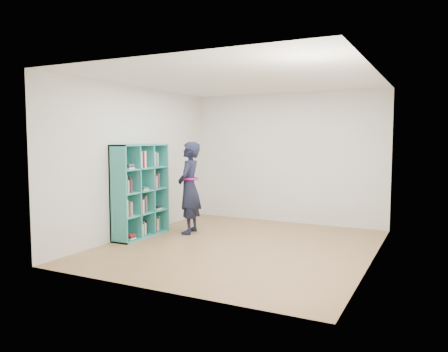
% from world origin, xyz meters
% --- Properties ---
extents(floor, '(4.50, 4.50, 0.00)m').
position_xyz_m(floor, '(0.00, 0.00, 0.00)').
color(floor, olive).
rests_on(floor, ground).
extents(ceiling, '(4.50, 4.50, 0.00)m').
position_xyz_m(ceiling, '(0.00, 0.00, 2.60)').
color(ceiling, white).
rests_on(ceiling, wall_back).
extents(wall_left, '(0.02, 4.50, 2.60)m').
position_xyz_m(wall_left, '(-2.00, 0.00, 1.30)').
color(wall_left, silver).
rests_on(wall_left, floor).
extents(wall_right, '(0.02, 4.50, 2.60)m').
position_xyz_m(wall_right, '(2.00, 0.00, 1.30)').
color(wall_right, silver).
rests_on(wall_right, floor).
extents(wall_back, '(4.00, 0.02, 2.60)m').
position_xyz_m(wall_back, '(0.00, 2.25, 1.30)').
color(wall_back, silver).
rests_on(wall_back, floor).
extents(wall_front, '(4.00, 0.02, 2.60)m').
position_xyz_m(wall_front, '(0.00, -2.25, 1.30)').
color(wall_front, silver).
rests_on(wall_front, floor).
extents(bookshelf, '(0.35, 1.20, 1.60)m').
position_xyz_m(bookshelf, '(-1.84, -0.14, 0.78)').
color(bookshelf, teal).
rests_on(bookshelf, floor).
extents(person, '(0.52, 0.68, 1.64)m').
position_xyz_m(person, '(-1.20, 0.46, 0.82)').
color(person, black).
rests_on(person, floor).
extents(smartphone, '(0.05, 0.08, 0.13)m').
position_xyz_m(smartphone, '(-1.35, 0.51, 0.93)').
color(smartphone, silver).
rests_on(smartphone, person).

